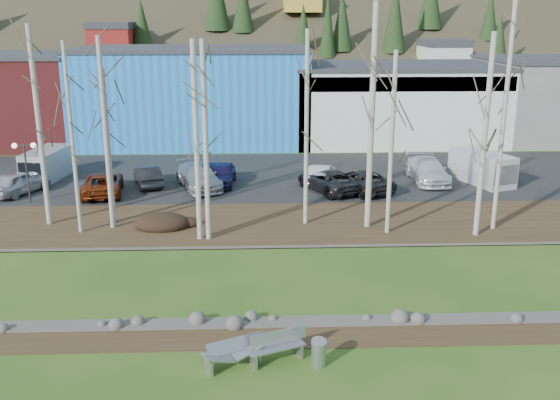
{
  "coord_description": "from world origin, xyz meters",
  "views": [
    {
      "loc": [
        -0.51,
        -17.64,
        10.88
      ],
      "look_at": [
        0.59,
        10.74,
        2.5
      ],
      "focal_mm": 40.0,
      "sensor_mm": 36.0,
      "label": 1
    }
  ],
  "objects_px": {
    "car_2": "(103,183)",
    "car_8": "(221,174)",
    "car_1": "(148,176)",
    "car_5": "(321,174)",
    "car_3": "(199,176)",
    "van_white": "(484,168)",
    "van_grey": "(46,165)",
    "car_6": "(329,180)",
    "bench_damaged": "(234,353)",
    "car_9": "(360,180)",
    "bench_intact": "(277,346)",
    "litter_bin": "(319,354)",
    "seagull": "(231,346)",
    "car_7": "(428,170)",
    "street_lamp": "(25,156)",
    "car_4": "(210,174)",
    "car_0": "(19,182)"
  },
  "relations": [
    {
      "from": "bench_damaged",
      "to": "car_3",
      "type": "bearing_deg",
      "value": 72.8
    },
    {
      "from": "car_4",
      "to": "street_lamp",
      "type": "bearing_deg",
      "value": -156.66
    },
    {
      "from": "car_9",
      "to": "van_grey",
      "type": "relative_size",
      "value": 1.05
    },
    {
      "from": "street_lamp",
      "to": "car_0",
      "type": "xyz_separation_m",
      "value": [
        -1.35,
        2.02,
        -2.13
      ]
    },
    {
      "from": "bench_intact",
      "to": "litter_bin",
      "type": "xyz_separation_m",
      "value": [
        1.34,
        -0.4,
        -0.07
      ]
    },
    {
      "from": "seagull",
      "to": "van_white",
      "type": "height_order",
      "value": "van_white"
    },
    {
      "from": "car_7",
      "to": "car_9",
      "type": "relative_size",
      "value": 1.06
    },
    {
      "from": "car_3",
      "to": "van_grey",
      "type": "relative_size",
      "value": 1.1
    },
    {
      "from": "car_8",
      "to": "litter_bin",
      "type": "bearing_deg",
      "value": -75.44
    },
    {
      "from": "van_grey",
      "to": "car_6",
      "type": "bearing_deg",
      "value": -3.57
    },
    {
      "from": "car_1",
      "to": "car_4",
      "type": "height_order",
      "value": "car_4"
    },
    {
      "from": "bench_intact",
      "to": "car_0",
      "type": "height_order",
      "value": "car_0"
    },
    {
      "from": "street_lamp",
      "to": "car_4",
      "type": "distance_m",
      "value": 11.36
    },
    {
      "from": "bench_damaged",
      "to": "car_9",
      "type": "xyz_separation_m",
      "value": [
        7.41,
        20.37,
        0.4
      ]
    },
    {
      "from": "van_white",
      "to": "bench_damaged",
      "type": "bearing_deg",
      "value": -146.03
    },
    {
      "from": "litter_bin",
      "to": "car_1",
      "type": "relative_size",
      "value": 0.21
    },
    {
      "from": "bench_intact",
      "to": "seagull",
      "type": "distance_m",
      "value": 1.68
    },
    {
      "from": "car_7",
      "to": "van_grey",
      "type": "relative_size",
      "value": 1.11
    },
    {
      "from": "car_3",
      "to": "car_8",
      "type": "distance_m",
      "value": 1.61
    },
    {
      "from": "car_2",
      "to": "car_7",
      "type": "height_order",
      "value": "car_7"
    },
    {
      "from": "bench_intact",
      "to": "car_4",
      "type": "relative_size",
      "value": 0.48
    },
    {
      "from": "car_3",
      "to": "car_7",
      "type": "distance_m",
      "value": 15.35
    },
    {
      "from": "car_8",
      "to": "van_grey",
      "type": "bearing_deg",
      "value": 174.42
    },
    {
      "from": "seagull",
      "to": "car_0",
      "type": "relative_size",
      "value": 0.1
    },
    {
      "from": "car_4",
      "to": "van_grey",
      "type": "xyz_separation_m",
      "value": [
        -11.29,
        1.98,
        0.3
      ]
    },
    {
      "from": "car_6",
      "to": "car_2",
      "type": "bearing_deg",
      "value": -25.79
    },
    {
      "from": "street_lamp",
      "to": "car_6",
      "type": "relative_size",
      "value": 0.72
    },
    {
      "from": "car_0",
      "to": "car_9",
      "type": "height_order",
      "value": "car_0"
    },
    {
      "from": "bench_damaged",
      "to": "car_8",
      "type": "distance_m",
      "value": 22.27
    },
    {
      "from": "car_6",
      "to": "van_white",
      "type": "xyz_separation_m",
      "value": [
        10.55,
        1.56,
        0.33
      ]
    },
    {
      "from": "car_3",
      "to": "van_white",
      "type": "relative_size",
      "value": 1.04
    },
    {
      "from": "litter_bin",
      "to": "street_lamp",
      "type": "distance_m",
      "value": 24.39
    },
    {
      "from": "car_2",
      "to": "car_8",
      "type": "distance_m",
      "value": 7.6
    },
    {
      "from": "van_grey",
      "to": "car_3",
      "type": "bearing_deg",
      "value": -6.44
    },
    {
      "from": "bench_intact",
      "to": "street_lamp",
      "type": "distance_m",
      "value": 23.23
    },
    {
      "from": "car_6",
      "to": "van_grey",
      "type": "xyz_separation_m",
      "value": [
        -18.99,
        3.82,
        0.3
      ]
    },
    {
      "from": "bench_damaged",
      "to": "van_white",
      "type": "distance_m",
      "value": 27.14
    },
    {
      "from": "street_lamp",
      "to": "bench_damaged",
      "type": "bearing_deg",
      "value": -59.15
    },
    {
      "from": "car_1",
      "to": "car_8",
      "type": "relative_size",
      "value": 0.97
    },
    {
      "from": "bench_damaged",
      "to": "car_1",
      "type": "height_order",
      "value": "car_1"
    },
    {
      "from": "bench_damaged",
      "to": "car_7",
      "type": "distance_m",
      "value": 25.66
    },
    {
      "from": "car_1",
      "to": "car_2",
      "type": "height_order",
      "value": "car_2"
    },
    {
      "from": "car_5",
      "to": "car_8",
      "type": "height_order",
      "value": "car_8"
    },
    {
      "from": "bench_damaged",
      "to": "van_white",
      "type": "xyz_separation_m",
      "value": [
        15.96,
        21.93,
        0.72
      ]
    },
    {
      "from": "car_7",
      "to": "car_0",
      "type": "bearing_deg",
      "value": -174.96
    },
    {
      "from": "car_5",
      "to": "car_9",
      "type": "distance_m",
      "value": 2.98
    },
    {
      "from": "car_1",
      "to": "car_5",
      "type": "distance_m",
      "value": 11.45
    },
    {
      "from": "van_white",
      "to": "seagull",
      "type": "bearing_deg",
      "value": -147.38
    },
    {
      "from": "car_2",
      "to": "car_7",
      "type": "distance_m",
      "value": 21.33
    },
    {
      "from": "car_0",
      "to": "car_3",
      "type": "distance_m",
      "value": 11.23
    }
  ]
}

